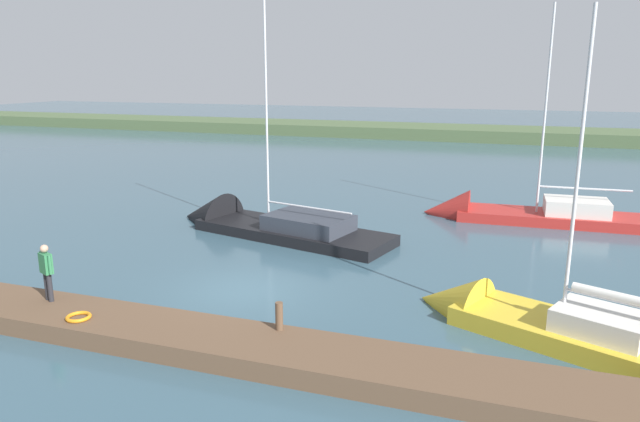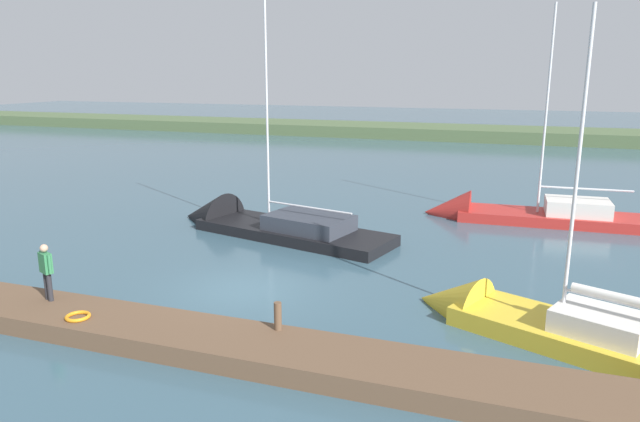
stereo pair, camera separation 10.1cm
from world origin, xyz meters
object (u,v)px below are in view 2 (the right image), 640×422
Objects in this scene: mooring_post_far at (278,316)px; life_ring_buoy at (78,316)px; sailboat_mid_channel at (514,216)px; sailboat_far_left at (525,325)px; person_on_dock at (46,268)px; sailboat_near_dock at (253,226)px.

mooring_post_far is 5.41m from life_ring_buoy.
sailboat_mid_channel is (-5.34, -15.82, -0.67)m from mooring_post_far.
person_on_dock is at bearing 38.11° from sailboat_far_left.
sailboat_far_left reaches higher than person_on_dock.
sailboat_near_dock is 7.14× the size of person_on_dock.
sailboat_near_dock is (0.33, -11.29, -0.39)m from life_ring_buoy.
person_on_dock is at bearing 2.92° from mooring_post_far.
sailboat_mid_channel is 20.36m from person_on_dock.
mooring_post_far is 16.71m from sailboat_mid_channel.
person_on_dock is (1.35, 10.52, 1.29)m from sailboat_near_dock.
sailboat_mid_channel reaches higher than person_on_dock.
sailboat_near_dock is (5.61, -10.16, -0.70)m from mooring_post_far.
mooring_post_far is at bearing 132.74° from sailboat_near_dock.
life_ring_buoy is at bearing 55.94° from sailboat_mid_channel.
sailboat_mid_channel is at bearing -138.84° from sailboat_near_dock.
sailboat_near_dock is 1.09× the size of sailboat_mid_channel.
sailboat_near_dock reaches higher than mooring_post_far.
mooring_post_far is 11.63m from sailboat_near_dock.
mooring_post_far is at bearing 50.90° from sailboat_far_left.
sailboat_far_left is at bearing 162.55° from sailboat_near_dock.
sailboat_far_left is (-0.58, 12.67, -0.06)m from sailboat_mid_channel.
sailboat_mid_channel is at bearing -122.08° from life_ring_buoy.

